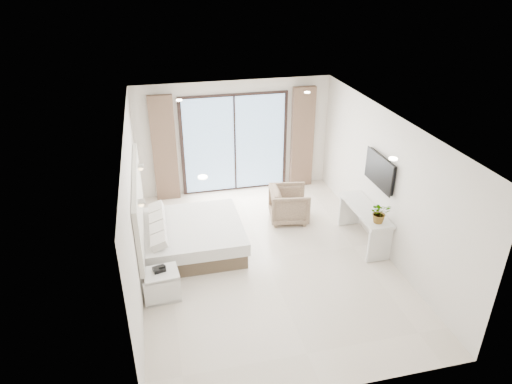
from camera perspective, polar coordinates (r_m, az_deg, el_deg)
ground at (r=8.80m, az=1.26°, el=-8.34°), size 6.20×6.20×0.00m
room_shell at (r=8.68m, az=-1.25°, el=3.13°), size 4.62×6.22×2.72m
bed at (r=9.01m, az=-8.12°, el=-5.54°), size 1.93×1.84×0.68m
nightstand at (r=7.92m, az=-11.64°, el=-11.26°), size 0.60×0.51×0.51m
phone at (r=7.78m, az=-12.02°, el=-9.42°), size 0.23×0.20×0.07m
console_desk at (r=9.26m, az=13.41°, el=-3.13°), size 0.48×1.53×0.77m
plant at (r=8.67m, az=15.20°, el=-2.76°), size 0.42×0.45×0.31m
armchair at (r=9.88m, az=4.17°, el=-1.35°), size 0.86×0.91×0.82m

